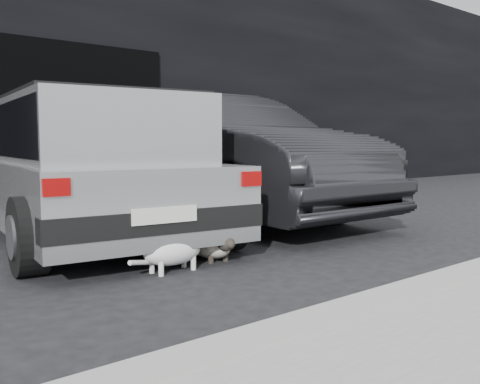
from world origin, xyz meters
TOP-DOWN VIEW (x-y plane):
  - ground at (0.00, 0.00)m, footprint 80.00×80.00m
  - building_facade at (1.00, 6.00)m, footprint 34.00×4.00m
  - garage_opening at (1.00, 3.99)m, footprint 4.00×0.10m
  - curb at (1.00, -2.60)m, footprint 18.00×0.25m
  - silver_hatchback at (0.24, 0.86)m, footprint 2.37×4.17m
  - second_car at (2.26, 1.35)m, footprint 1.91×5.14m
  - cat_siamese at (0.61, -0.78)m, footprint 0.35×0.86m
  - cat_white at (0.16, -0.92)m, footprint 0.76×0.27m

SIDE VIEW (x-z plane):
  - ground at x=0.00m, z-range 0.00..0.00m
  - curb at x=1.00m, z-range 0.00..0.12m
  - cat_siamese at x=0.61m, z-range -0.01..0.28m
  - cat_white at x=0.16m, z-range -0.01..0.35m
  - silver_hatchback at x=0.24m, z-range 0.07..1.53m
  - second_car at x=2.26m, z-range 0.00..1.68m
  - garage_opening at x=1.00m, z-range 0.00..2.60m
  - building_facade at x=1.00m, z-range 0.00..5.00m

